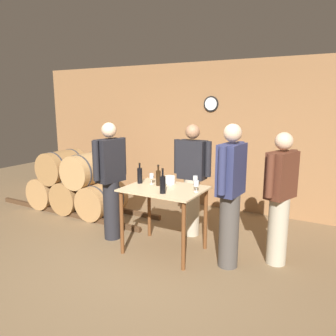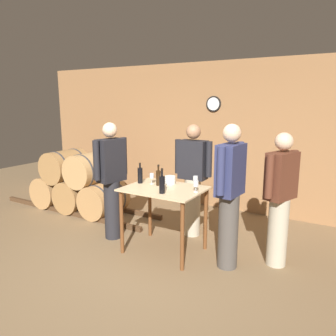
# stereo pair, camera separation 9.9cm
# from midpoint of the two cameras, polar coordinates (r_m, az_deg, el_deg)

# --- Properties ---
(ground_plane) EXTENTS (14.00, 14.00, 0.00)m
(ground_plane) POSITION_cam_midpoint_polar(r_m,az_deg,el_deg) (4.15, -5.75, -17.23)
(ground_plane) COLOR brown
(back_wall) EXTENTS (8.40, 0.08, 2.70)m
(back_wall) POSITION_cam_midpoint_polar(r_m,az_deg,el_deg) (6.14, 9.66, 5.41)
(back_wall) COLOR #996B42
(back_wall) RESTS_ON ground_plane
(barrel_rack) EXTENTS (3.25, 0.75, 1.11)m
(barrel_rack) POSITION_cam_midpoint_polar(r_m,az_deg,el_deg) (6.26, -14.95, -2.75)
(barrel_rack) COLOR #4C331E
(barrel_rack) RESTS_ON ground_plane
(tasting_table) EXTENTS (1.03, 0.79, 0.88)m
(tasting_table) POSITION_cam_midpoint_polar(r_m,az_deg,el_deg) (4.32, -0.02, -5.60)
(tasting_table) COLOR #D1B284
(tasting_table) RESTS_ON ground_plane
(wine_bottle_far_left) EXTENTS (0.07, 0.07, 0.28)m
(wine_bottle_far_left) POSITION_cam_midpoint_polar(r_m,az_deg,el_deg) (4.53, -4.25, -1.21)
(wine_bottle_far_left) COLOR black
(wine_bottle_far_left) RESTS_ON tasting_table
(wine_bottle_left) EXTENTS (0.06, 0.06, 0.28)m
(wine_bottle_left) POSITION_cam_midpoint_polar(r_m,az_deg,el_deg) (4.39, -1.03, -1.64)
(wine_bottle_left) COLOR black
(wine_bottle_left) RESTS_ON tasting_table
(wine_bottle_center) EXTENTS (0.07, 0.07, 0.31)m
(wine_bottle_center) POSITION_cam_midpoint_polar(r_m,az_deg,el_deg) (4.01, -0.33, -2.80)
(wine_bottle_center) COLOR black
(wine_bottle_center) RESTS_ON tasting_table
(wine_glass_near_left) EXTENTS (0.06, 0.06, 0.15)m
(wine_glass_near_left) POSITION_cam_midpoint_polar(r_m,az_deg,el_deg) (4.46, -2.20, -1.46)
(wine_glass_near_left) COLOR silver
(wine_glass_near_left) RESTS_ON tasting_table
(wine_glass_near_center) EXTENTS (0.06, 0.06, 0.14)m
(wine_glass_near_center) POSITION_cam_midpoint_polar(r_m,az_deg,el_deg) (4.38, 5.46, -1.89)
(wine_glass_near_center) COLOR silver
(wine_glass_near_center) RESTS_ON tasting_table
(wine_glass_near_right) EXTENTS (0.07, 0.07, 0.15)m
(wine_glass_near_right) POSITION_cam_midpoint_polar(r_m,az_deg,el_deg) (4.08, 5.58, -2.79)
(wine_glass_near_right) COLOR silver
(wine_glass_near_right) RESTS_ON tasting_table
(ice_bucket) EXTENTS (0.15, 0.15, 0.11)m
(ice_bucket) POSITION_cam_midpoint_polar(r_m,az_deg,el_deg) (4.49, 1.00, -2.09)
(ice_bucket) COLOR white
(ice_bucket) RESTS_ON tasting_table
(person_host) EXTENTS (0.59, 0.24, 1.67)m
(person_host) POSITION_cam_midpoint_polar(r_m,az_deg,el_deg) (4.84, 4.92, -1.76)
(person_host) COLOR #B7AD93
(person_host) RESTS_ON ground_plane
(person_visitor_with_scarf) EXTENTS (0.25, 0.59, 1.75)m
(person_visitor_with_scarf) POSITION_cam_midpoint_polar(r_m,az_deg,el_deg) (3.93, 11.39, -4.43)
(person_visitor_with_scarf) COLOR #4C4742
(person_visitor_with_scarf) RESTS_ON ground_plane
(person_visitor_bearded) EXTENTS (0.34, 0.56, 1.64)m
(person_visitor_bearded) POSITION_cam_midpoint_polar(r_m,az_deg,el_deg) (4.17, 19.58, -4.81)
(person_visitor_bearded) COLOR #B7AD93
(person_visitor_bearded) RESTS_ON ground_plane
(person_visitor_near_door) EXTENTS (0.29, 0.58, 1.70)m
(person_visitor_near_door) POSITION_cam_midpoint_polar(r_m,az_deg,el_deg) (4.77, -9.23, -1.80)
(person_visitor_near_door) COLOR #232328
(person_visitor_near_door) RESTS_ON ground_plane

